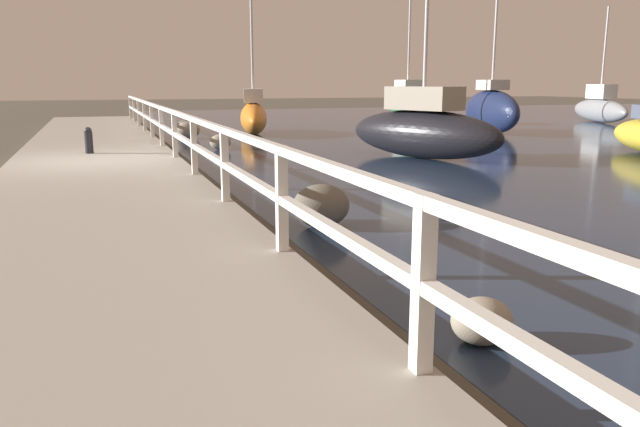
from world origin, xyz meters
The scene contains 14 objects.
ground_plane centered at (0.00, 0.00, 0.00)m, with size 120.00×120.00×0.00m, color #4C473D.
dock_walkway centered at (0.00, 0.00, 0.14)m, with size 3.43×36.00×0.28m.
railing centered at (1.61, 0.00, 0.95)m, with size 0.10×32.50×1.00m.
boulder_far_strip centered at (3.29, 3.73, 0.22)m, with size 0.58×0.52×0.44m.
boulder_near_dock centered at (3.29, 10.55, 0.24)m, with size 0.64×0.57×0.48m.
boulder_mid_strip centered at (2.95, 7.58, 0.29)m, with size 0.78×0.71×0.59m.
boulder_downstream centered at (2.70, -6.18, 0.28)m, with size 0.75×0.67×0.56m.
boulder_water_edge centered at (2.52, -10.06, 0.17)m, with size 0.45×0.41×0.34m.
mooring_bollard centered at (-0.13, 1.41, 0.57)m, with size 0.18×0.18×0.59m.
sailboat_orange centered at (5.51, 8.81, 0.68)m, with size 1.93×4.59×7.46m.
sailboat_black centered at (7.65, 0.07, 0.72)m, with size 2.87×4.73×6.59m.
sailboat_gray centered at (22.66, 10.05, 0.69)m, with size 2.80×5.52×5.28m.
sailboat_green centered at (13.47, 12.02, 0.83)m, with size 1.92×4.63×6.54m.
sailboat_navy centered at (13.88, 6.19, 0.86)m, with size 1.91×4.47×6.40m.
Camera 1 is at (-0.00, -13.63, 1.84)m, focal length 35.00 mm.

